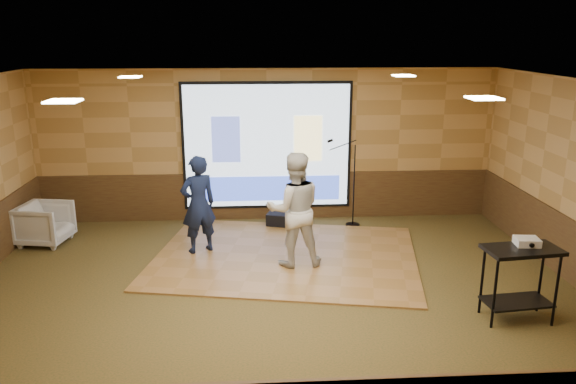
{
  "coord_description": "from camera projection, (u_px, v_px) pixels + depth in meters",
  "views": [
    {
      "loc": [
        -0.27,
        -7.39,
        3.64
      ],
      "look_at": [
        0.25,
        0.84,
        1.3
      ],
      "focal_mm": 35.0,
      "sensor_mm": 36.0,
      "label": 1
    }
  ],
  "objects": [
    {
      "name": "banquet_chair",
      "position": [
        45.0,
        224.0,
        9.98
      ],
      "size": [
        0.94,
        0.92,
        0.74
      ],
      "primitive_type": "imported",
      "rotation": [
        0.0,
        0.0,
        1.39
      ],
      "color": "gray",
      "rests_on": "ground"
    },
    {
      "name": "mic_stand",
      "position": [
        351.0,
        201.0,
        10.9
      ],
      "size": [
        0.68,
        0.28,
        1.73
      ],
      "rotation": [
        0.0,
        0.0,
        -0.32
      ],
      "color": "black",
      "rests_on": "ground"
    },
    {
      "name": "dance_floor",
      "position": [
        286.0,
        256.0,
        9.46
      ],
      "size": [
        4.86,
        4.04,
        0.03
      ],
      "primitive_type": "cube",
      "rotation": [
        0.0,
        0.0,
        -0.19
      ],
      "color": "olive",
      "rests_on": "ground"
    },
    {
      "name": "ground",
      "position": [
        275.0,
        294.0,
        8.1
      ],
      "size": [
        9.0,
        9.0,
        0.0
      ],
      "primitive_type": "plane",
      "color": "#2E3719",
      "rests_on": "ground"
    },
    {
      "name": "player_left",
      "position": [
        198.0,
        204.0,
        9.42
      ],
      "size": [
        0.73,
        0.63,
        1.67
      ],
      "primitive_type": "imported",
      "rotation": [
        0.0,
        0.0,
        3.61
      ],
      "color": "#131C3B",
      "rests_on": "dance_floor"
    },
    {
      "name": "player_right",
      "position": [
        294.0,
        210.0,
        8.86
      ],
      "size": [
        0.95,
        0.77,
        1.85
      ],
      "primitive_type": "imported",
      "rotation": [
        0.0,
        0.0,
        3.22
      ],
      "color": "beige",
      "rests_on": "dance_floor"
    },
    {
      "name": "projector",
      "position": [
        527.0,
        242.0,
        7.22
      ],
      "size": [
        0.32,
        0.27,
        0.1
      ],
      "primitive_type": "cube",
      "rotation": [
        0.0,
        0.0,
        -0.1
      ],
      "color": "silver",
      "rests_on": "av_table"
    },
    {
      "name": "av_table",
      "position": [
        520.0,
        269.0,
        7.22
      ],
      "size": [
        0.95,
        0.5,
        1.0
      ],
      "rotation": [
        0.0,
        0.0,
        0.11
      ],
      "color": "black",
      "rests_on": "ground"
    },
    {
      "name": "downlight_sw",
      "position": [
        63.0,
        101.0,
        5.72
      ],
      "size": [
        0.32,
        0.32,
        0.02
      ],
      "primitive_type": "cube",
      "color": "#FFEEBF",
      "rests_on": "room_shell"
    },
    {
      "name": "duffel_bag",
      "position": [
        278.0,
        220.0,
        10.92
      ],
      "size": [
        0.49,
        0.39,
        0.26
      ],
      "primitive_type": "cube",
      "rotation": [
        0.0,
        0.0,
        -0.3
      ],
      "color": "black",
      "rests_on": "ground"
    },
    {
      "name": "downlight_nw",
      "position": [
        130.0,
        77.0,
        8.89
      ],
      "size": [
        0.32,
        0.32,
        0.02
      ],
      "primitive_type": "cube",
      "color": "#FFEEBF",
      "rests_on": "room_shell"
    },
    {
      "name": "projector_screen",
      "position": [
        267.0,
        148.0,
        11.0
      ],
      "size": [
        3.32,
        0.06,
        2.52
      ],
      "color": "black",
      "rests_on": "room_shell"
    },
    {
      "name": "room_shell",
      "position": [
        274.0,
        152.0,
        7.53
      ],
      "size": [
        9.04,
        7.04,
        3.02
      ],
      "color": "tan",
      "rests_on": "ground"
    },
    {
      "name": "wainscot_back",
      "position": [
        268.0,
        196.0,
        11.32
      ],
      "size": [
        9.0,
        0.04,
        0.95
      ],
      "primitive_type": "cube",
      "color": "#442716",
      "rests_on": "ground"
    },
    {
      "name": "downlight_se",
      "position": [
        484.0,
        98.0,
        5.99
      ],
      "size": [
        0.32,
        0.32,
        0.02
      ],
      "primitive_type": "cube",
      "color": "#FFEEBF",
      "rests_on": "room_shell"
    },
    {
      "name": "downlight_ne",
      "position": [
        404.0,
        76.0,
        9.15
      ],
      "size": [
        0.32,
        0.32,
        0.02
      ],
      "primitive_type": "cube",
      "color": "#FFEEBF",
      "rests_on": "room_shell"
    }
  ]
}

